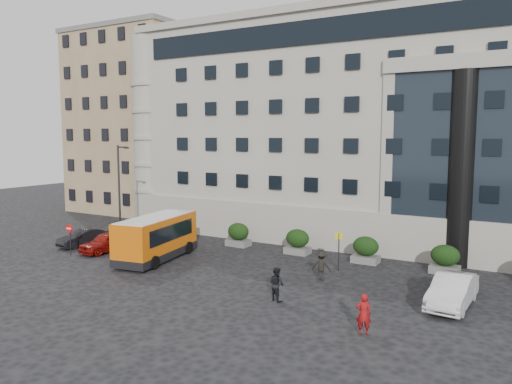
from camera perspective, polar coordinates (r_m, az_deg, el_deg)
ground at (r=31.49m, az=-3.50°, el=-9.68°), size 120.00×120.00×0.00m
civic_building at (r=48.32m, az=17.45°, el=6.51°), size 44.00×24.00×18.00m
entrance_column at (r=35.79m, az=22.46°, el=2.38°), size 1.80×1.80×13.00m
apartment_near at (r=60.87m, az=-11.96°, el=7.56°), size 14.00×14.00×20.00m
apartment_far at (r=76.87m, az=-4.53°, el=8.20°), size 13.00×13.00×22.00m
hedge_a at (r=39.74m, az=-2.04°, el=-4.86°), size 1.80×1.26×1.84m
hedge_b at (r=37.27m, az=4.77°, el=-5.65°), size 1.80×1.26×1.84m
hedge_c at (r=35.40m, az=12.43°, el=-6.44°), size 1.80×1.26×1.84m
hedge_d at (r=34.23m, az=20.80°, el=-7.17°), size 1.80×1.26×1.84m
street_lamp at (r=40.48m, az=-15.30°, el=0.05°), size 1.16×0.18×8.00m
bus_stop_sign at (r=32.93m, az=9.45°, el=-5.92°), size 0.50×0.08×2.52m
no_entry_sign at (r=39.01m, az=-20.53°, el=-4.42°), size 0.64×0.16×2.32m
minibus at (r=36.03m, az=-11.30°, el=-4.95°), size 3.75×7.68×3.07m
red_truck at (r=52.69m, az=-3.22°, el=-1.59°), size 2.57×4.98×2.60m
parked_car_a at (r=39.47m, az=-16.62°, el=-5.48°), size 2.20×4.56×1.50m
parked_car_b at (r=42.08m, az=-19.12°, el=-4.94°), size 1.95×4.21×1.34m
parked_car_c at (r=47.62m, az=-8.06°, el=-3.26°), size 2.53×5.17×1.45m
parked_car_d at (r=49.36m, az=-5.25°, el=-2.95°), size 2.29×4.80×1.32m
white_taxi at (r=28.03m, az=21.53°, el=-10.44°), size 2.00×5.10×1.65m
pedestrian_a at (r=23.17m, az=12.20°, el=-13.47°), size 0.78×0.65×1.85m
pedestrian_b at (r=26.96m, az=2.37°, el=-10.47°), size 1.07×0.96×1.82m
pedestrian_c at (r=30.85m, az=7.47°, el=-8.35°), size 1.25×0.86×1.79m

